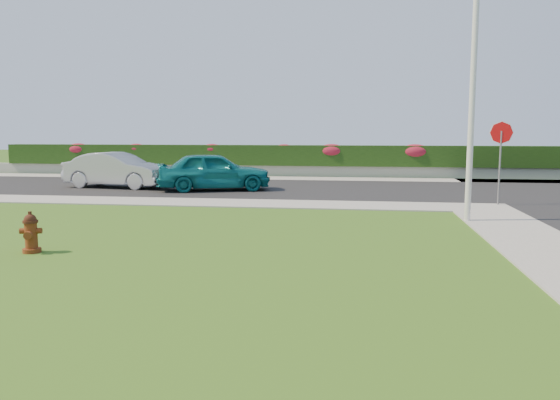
% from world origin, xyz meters
% --- Properties ---
extents(ground, '(120.00, 120.00, 0.00)m').
position_xyz_m(ground, '(0.00, 0.00, 0.00)').
color(ground, black).
rests_on(ground, ground).
extents(street_far, '(26.00, 8.00, 0.04)m').
position_xyz_m(street_far, '(-5.00, 14.00, 0.02)').
color(street_far, black).
rests_on(street_far, ground).
extents(sidewalk_far, '(24.00, 2.00, 0.04)m').
position_xyz_m(sidewalk_far, '(-6.00, 9.00, 0.02)').
color(sidewalk_far, gray).
rests_on(sidewalk_far, ground).
extents(curb_corner, '(2.00, 2.00, 0.04)m').
position_xyz_m(curb_corner, '(7.00, 9.00, 0.02)').
color(curb_corner, gray).
rests_on(curb_corner, ground).
extents(sidewalk_beyond, '(34.00, 2.00, 0.04)m').
position_xyz_m(sidewalk_beyond, '(-1.00, 19.00, 0.02)').
color(sidewalk_beyond, gray).
rests_on(sidewalk_beyond, ground).
extents(retaining_wall, '(34.00, 0.40, 0.60)m').
position_xyz_m(retaining_wall, '(-1.00, 20.50, 0.30)').
color(retaining_wall, gray).
rests_on(retaining_wall, ground).
extents(hedge, '(32.00, 0.90, 1.10)m').
position_xyz_m(hedge, '(-1.00, 20.60, 1.15)').
color(hedge, black).
rests_on(hedge, retaining_wall).
extents(fire_hydrant, '(0.44, 0.41, 0.84)m').
position_xyz_m(fire_hydrant, '(-3.36, 1.03, 0.40)').
color(fire_hydrant, '#571F0D').
rests_on(fire_hydrant, ground).
extents(sedan_teal, '(4.94, 3.20, 1.56)m').
position_xyz_m(sedan_teal, '(-2.72, 12.73, 0.82)').
color(sedan_teal, '#0E656A').
rests_on(sedan_teal, street_far).
extents(sedan_silver, '(4.74, 2.23, 1.50)m').
position_xyz_m(sedan_silver, '(-7.14, 13.21, 0.79)').
color(sedan_silver, '#A3A5AA').
rests_on(sedan_silver, street_far).
extents(utility_pole, '(0.16, 0.16, 5.96)m').
position_xyz_m(utility_pole, '(6.09, 6.27, 2.98)').
color(utility_pole, silver).
rests_on(utility_pole, ground).
extents(stop_sign, '(0.76, 0.06, 2.78)m').
position_xyz_m(stop_sign, '(7.72, 9.76, 2.08)').
color(stop_sign, slate).
rests_on(stop_sign, ground).
extents(flower_clump_a, '(1.34, 0.86, 0.67)m').
position_xyz_m(flower_clump_a, '(-12.83, 20.50, 1.43)').
color(flower_clump_a, '#A71C37').
rests_on(flower_clump_a, hedge).
extents(flower_clump_b, '(1.13, 0.73, 0.56)m').
position_xyz_m(flower_clump_b, '(-9.34, 20.50, 1.48)').
color(flower_clump_b, '#A71C37').
rests_on(flower_clump_b, hedge).
extents(flower_clump_c, '(1.15, 0.74, 0.57)m').
position_xyz_m(flower_clump_c, '(-4.93, 20.50, 1.47)').
color(flower_clump_c, '#A71C37').
rests_on(flower_clump_c, hedge).
extents(flower_clump_d, '(1.05, 0.68, 0.53)m').
position_xyz_m(flower_clump_d, '(-0.90, 20.50, 1.49)').
color(flower_clump_d, '#A71C37').
rests_on(flower_clump_d, hedge).
extents(flower_clump_e, '(1.45, 0.93, 0.73)m').
position_xyz_m(flower_clump_e, '(1.68, 20.50, 1.41)').
color(flower_clump_e, '#A71C37').
rests_on(flower_clump_e, hedge).
extents(flower_clump_f, '(1.53, 0.98, 0.76)m').
position_xyz_m(flower_clump_f, '(6.04, 20.50, 1.40)').
color(flower_clump_f, '#A71C37').
rests_on(flower_clump_f, hedge).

